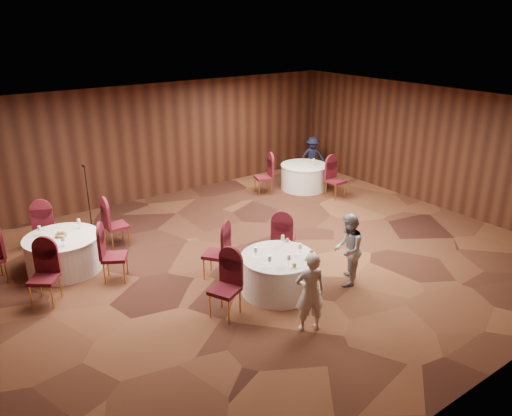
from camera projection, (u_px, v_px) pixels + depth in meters
ground at (254, 260)px, 10.70m from camera, size 12.00×12.00×0.00m
room_shell at (254, 173)px, 9.99m from camera, size 12.00×12.00×12.00m
table_main at (278, 274)px, 9.38m from camera, size 1.41×1.41×0.74m
table_left at (64, 253)px, 10.20m from camera, size 1.50×1.50×0.74m
table_right at (304, 177)px, 15.01m from camera, size 1.41×1.41×0.74m
chairs_main at (243, 259)px, 9.66m from camera, size 2.83×1.99×1.00m
chairs_left at (64, 247)px, 10.15m from camera, size 3.14×3.13×1.00m
chairs_right at (299, 179)px, 14.39m from camera, size 2.08×2.09×1.00m
tabletop_main at (287, 251)px, 9.22m from camera, size 1.07×1.05×0.22m
tabletop_left at (61, 233)px, 10.04m from camera, size 0.84×0.85×0.22m
tabletop_right at (314, 160)px, 14.75m from camera, size 0.08×0.08×0.22m
mic_stand at (90, 211)px, 12.10m from camera, size 0.24×0.24×1.62m
woman_a at (310, 292)px, 8.11m from camera, size 0.61×0.51×1.42m
woman_b at (348, 249)px, 9.55m from camera, size 0.89×0.87×1.44m
man_c at (312, 156)px, 16.14m from camera, size 0.96×0.80×1.29m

